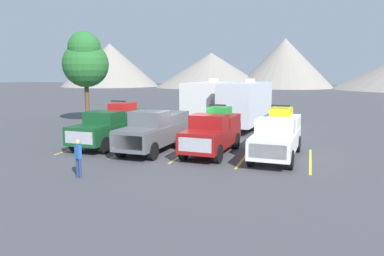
% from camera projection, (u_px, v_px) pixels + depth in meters
% --- Properties ---
extents(ground_plane, '(240.00, 240.00, 0.00)m').
position_uv_depth(ground_plane, '(185.00, 153.00, 20.02)').
color(ground_plane, '#47474C').
extents(pickup_truck_a, '(2.37, 5.85, 2.63)m').
position_uv_depth(pickup_truck_a, '(112.00, 125.00, 22.11)').
color(pickup_truck_a, '#144723').
rests_on(pickup_truck_a, ground).
extents(pickup_truck_b, '(2.30, 5.98, 2.28)m').
position_uv_depth(pickup_truck_b, '(155.00, 130.00, 20.61)').
color(pickup_truck_b, '#595B60').
rests_on(pickup_truck_b, ground).
extents(pickup_truck_c, '(2.27, 5.39, 2.59)m').
position_uv_depth(pickup_truck_c, '(213.00, 131.00, 19.86)').
color(pickup_truck_c, maroon).
rests_on(pickup_truck_c, ground).
extents(pickup_truck_d, '(2.29, 5.92, 2.64)m').
position_uv_depth(pickup_truck_d, '(277.00, 134.00, 18.92)').
color(pickup_truck_d, white).
rests_on(pickup_truck_d, ground).
extents(lot_stripe_a, '(0.12, 5.50, 0.01)m').
position_uv_depth(lot_stripe_a, '(84.00, 145.00, 22.25)').
color(lot_stripe_a, gold).
rests_on(lot_stripe_a, ground).
extents(lot_stripe_b, '(0.12, 5.50, 0.01)m').
position_uv_depth(lot_stripe_b, '(133.00, 148.00, 21.28)').
color(lot_stripe_b, gold).
rests_on(lot_stripe_b, ground).
extents(lot_stripe_c, '(0.12, 5.50, 0.01)m').
position_uv_depth(lot_stripe_c, '(186.00, 152.00, 20.31)').
color(lot_stripe_c, gold).
rests_on(lot_stripe_c, ground).
extents(lot_stripe_d, '(0.12, 5.50, 0.01)m').
position_uv_depth(lot_stripe_d, '(245.00, 156.00, 19.34)').
color(lot_stripe_d, gold).
rests_on(lot_stripe_d, ground).
extents(lot_stripe_e, '(0.12, 5.50, 0.01)m').
position_uv_depth(lot_stripe_e, '(310.00, 161.00, 18.38)').
color(lot_stripe_e, gold).
rests_on(lot_stripe_e, ground).
extents(camper_trailer_a, '(3.07, 7.54, 3.84)m').
position_uv_depth(camper_trailer_a, '(210.00, 101.00, 29.87)').
color(camper_trailer_a, white).
rests_on(camper_trailer_a, ground).
extents(camper_trailer_b, '(3.13, 8.88, 3.85)m').
position_uv_depth(camper_trailer_b, '(246.00, 103.00, 28.43)').
color(camper_trailer_b, silver).
rests_on(camper_trailer_b, ground).
extents(person_a, '(0.35, 0.25, 1.61)m').
position_uv_depth(person_a, '(78.00, 156.00, 15.27)').
color(person_a, navy).
rests_on(person_a, ground).
extents(tree_a, '(3.85, 3.85, 7.70)m').
position_uv_depth(tree_a, '(85.00, 60.00, 31.05)').
color(tree_a, brown).
rests_on(tree_a, ground).
extents(mountain_ridge, '(146.17, 41.07, 13.78)m').
position_uv_depth(mountain_ridge, '(297.00, 67.00, 101.56)').
color(mountain_ridge, gray).
rests_on(mountain_ridge, ground).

